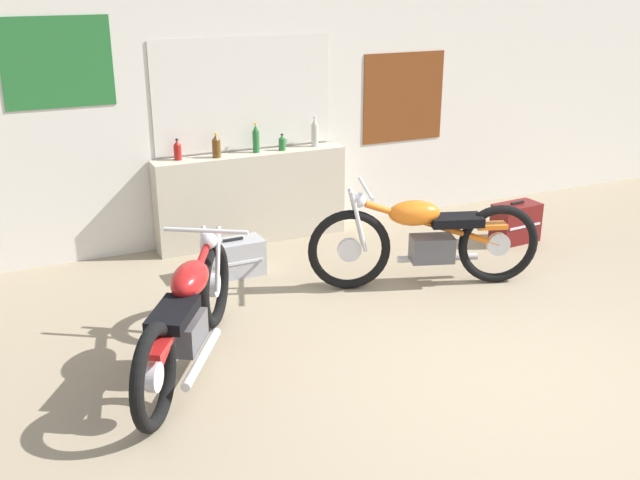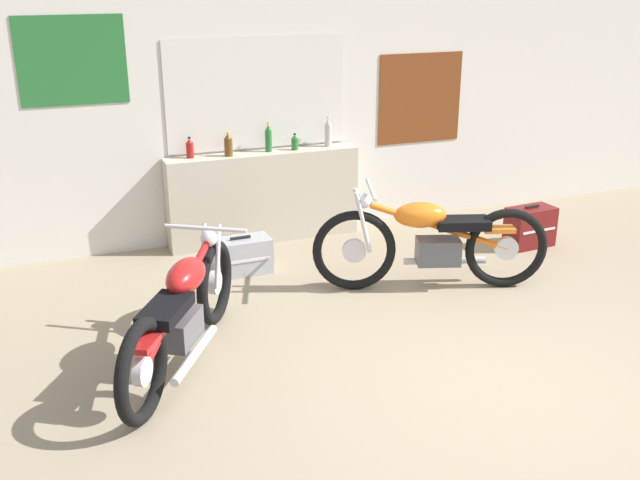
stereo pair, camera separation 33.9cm
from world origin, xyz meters
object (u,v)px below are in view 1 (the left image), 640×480
Objects in this scene: bottle_left_center at (216,146)px; motorcycle_orange at (425,239)px; bottle_right_center at (282,143)px; motorcycle_red at (188,316)px; bottle_center at (256,139)px; bottle_rightmost at (315,133)px; bottle_leftmost at (177,151)px; hard_case_darkred at (516,223)px; hard_case_silver at (234,258)px.

motorcycle_orange is (1.34, -1.70, -0.59)m from bottle_left_center.
bottle_right_center is 2.88m from motorcycle_red.
bottle_rightmost reaches higher than bottle_center.
bottle_left_center is 0.12× the size of motorcycle_orange.
bottle_rightmost reaches higher than bottle_leftmost.
bottle_right_center is 0.33× the size of hard_case_darkred.
hard_case_darkred is at bearing 17.08° from motorcycle_red.
hard_case_silver is (-1.18, -0.81, -0.90)m from bottle_rightmost.
hard_case_silver is 1.10× the size of hard_case_darkred.
motorcycle_red reaches higher than hard_case_silver.
bottle_rightmost reaches higher than motorcycle_orange.
motorcycle_red is 3.28× the size of hard_case_silver.
bottle_right_center is at bearing 110.67° from motorcycle_orange.
bottle_right_center is 0.09× the size of motorcycle_red.
bottle_right_center is 0.52× the size of bottle_rightmost.
bottle_rightmost is 1.87m from motorcycle_orange.
bottle_left_center is 0.13× the size of motorcycle_red.
hard_case_darkred is at bearing -21.88° from bottle_left_center.
bottle_center is (0.79, -0.02, 0.04)m from bottle_leftmost.
bottle_rightmost is at bearing -0.89° from bottle_leftmost.
bottle_right_center is 0.30× the size of hard_case_silver.
motorcycle_red is at bearing -162.92° from hard_case_darkred.
bottle_left_center reaches higher than bottle_leftmost.
hard_case_darkred is (3.18, -1.19, -0.82)m from bottle_leftmost.
bottle_left_center reaches higher than hard_case_darkred.
bottle_center is 2.77m from motorcycle_red.
bottle_center is 0.28m from bottle_right_center.
motorcycle_red reaches higher than hard_case_darkred.
motorcycle_orange is 2.36m from motorcycle_red.
bottle_right_center is (0.70, 0.02, -0.03)m from bottle_left_center.
bottle_leftmost is 1.24× the size of bottle_right_center.
bottle_left_center is 1.17m from hard_case_silver.
bottle_left_center is 2.25m from motorcycle_orange.
motorcycle_orange is at bearing -45.81° from bottle_leftmost.
hard_case_silver is (0.83, 1.51, -0.25)m from motorcycle_red.
motorcycle_red is at bearing -103.72° from bottle_leftmost.
bottle_right_center reaches higher than motorcycle_red.
bottle_center is at bearing 179.81° from bottle_rightmost.
bottle_right_center is 0.38m from bottle_rightmost.
motorcycle_orange is 3.95× the size of hard_case_darkred.
motorcycle_orange reaches higher than hard_case_silver.
bottle_left_center is at bearing -178.69° from bottle_right_center.
motorcycle_red is at bearing -112.43° from bottle_left_center.
bottle_center is 2.79m from hard_case_darkred.
bottle_right_center is (1.06, -0.04, -0.02)m from bottle_leftmost.
bottle_rightmost is at bearing -0.19° from bottle_center.
hard_case_silver is at bearing -98.51° from bottle_left_center.
bottle_leftmost is 0.37m from bottle_left_center.
bottle_center is at bearing 175.00° from bottle_right_center.
hard_case_darkred reaches higher than hard_case_silver.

